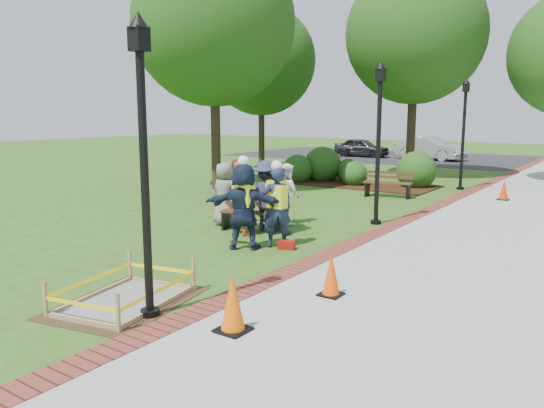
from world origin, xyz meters
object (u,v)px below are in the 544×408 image
Objects in this scene: cone_front at (233,304)px; hivis_worker_c at (276,198)px; bench_near at (251,220)px; hivis_worker_b at (277,205)px; lamp_near at (143,146)px; wet_concrete_pad at (125,289)px; hivis_worker_a at (244,204)px.

cone_front is 0.45× the size of hivis_worker_c.
bench_near is 0.83× the size of hivis_worker_b.
lamp_near is 2.22× the size of hivis_worker_b.
bench_near is at bearing 106.49° from wet_concrete_pad.
cone_front is at bearing -62.82° from hivis_worker_b.
hivis_worker_c is at bearing 98.63° from wet_concrete_pad.
bench_near reaches higher than cone_front.
hivis_worker_a is at bearing 98.43° from wet_concrete_pad.
hivis_worker_b is 1.06× the size of hivis_worker_c.
wet_concrete_pad is 5.46m from hivis_worker_c.
bench_near is 2.02m from hivis_worker_a.
lamp_near is (0.72, -0.15, 2.25)m from wet_concrete_pad.
hivis_worker_b reaches higher than cone_front.
bench_near is 6.33m from lamp_near.
hivis_worker_b reaches higher than wet_concrete_pad.
lamp_near is 5.93m from hivis_worker_c.
lamp_near is 4.35m from hivis_worker_a.
bench_near is at bearing 112.75° from lamp_near.
lamp_near reaches higher than cone_front.
lamp_near is at bearing -79.97° from hivis_worker_b.
hivis_worker_c is at bearing 105.55° from lamp_near.
hivis_worker_a is at bearing 125.84° from cone_front.
lamp_near reaches higher than hivis_worker_b.
cone_front is at bearing -55.03° from bench_near.
hivis_worker_b reaches higher than hivis_worker_c.
hivis_worker_b is at bearing -55.33° from hivis_worker_c.
hivis_worker_c reaches higher than wet_concrete_pad.
hivis_worker_b is (-2.15, 4.19, 0.56)m from cone_front.
wet_concrete_pad is 1.27× the size of hivis_worker_a.
hivis_worker_a is 1.13× the size of hivis_worker_c.
hivis_worker_b is at bearing 47.30° from hivis_worker_a.
cone_front is 6.05m from hivis_worker_c.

